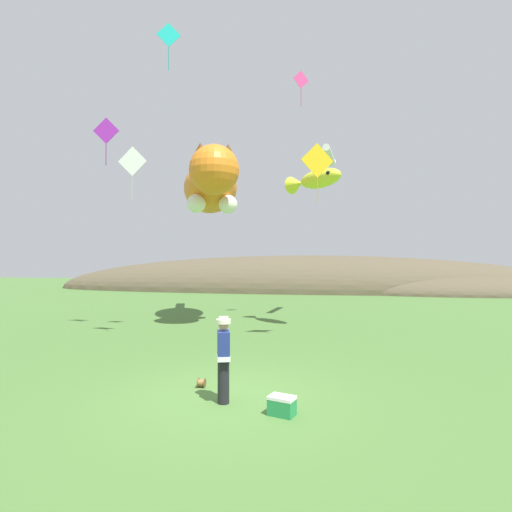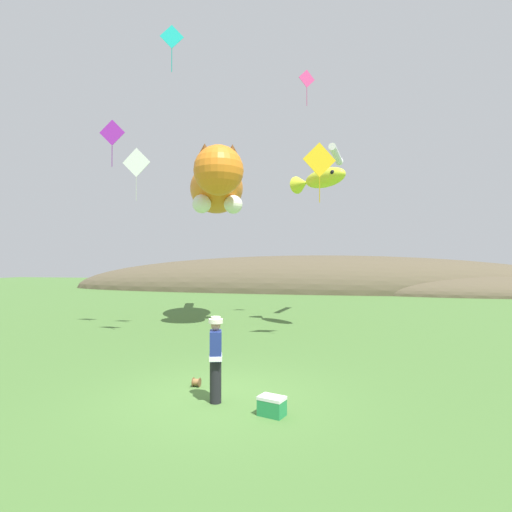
{
  "view_description": "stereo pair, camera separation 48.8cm",
  "coord_description": "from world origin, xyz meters",
  "px_view_note": "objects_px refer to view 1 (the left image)",
  "views": [
    {
      "loc": [
        2.08,
        -8.3,
        2.89
      ],
      "look_at": [
        0.0,
        4.0,
        3.1
      ],
      "focal_mm": 28.0,
      "sensor_mm": 36.0,
      "label": 1
    },
    {
      "loc": [
        2.56,
        -8.21,
        2.89
      ],
      "look_at": [
        0.0,
        4.0,
        3.1
      ],
      "focal_mm": 28.0,
      "sensor_mm": 36.0,
      "label": 2
    }
  ],
  "objects_px": {
    "kite_giant_cat": "(211,187)",
    "kite_diamond_gold": "(317,161)",
    "kite_spool": "(201,383)",
    "kite_diamond_pink": "(301,80)",
    "festival_attendant": "(223,357)",
    "kite_diamond_white": "(132,162)",
    "kite_fish_windsock": "(315,180)",
    "kite_tube_streamer": "(329,155)",
    "kite_diamond_violet": "(106,131)",
    "kite_diamond_teal": "(169,36)",
    "picnic_cooler": "(282,406)"
  },
  "relations": [
    {
      "from": "festival_attendant",
      "to": "kite_giant_cat",
      "type": "distance_m",
      "value": 12.79
    },
    {
      "from": "kite_giant_cat",
      "to": "kite_fish_windsock",
      "type": "bearing_deg",
      "value": -14.42
    },
    {
      "from": "kite_fish_windsock",
      "to": "kite_tube_streamer",
      "type": "distance_m",
      "value": 4.17
    },
    {
      "from": "kite_spool",
      "to": "kite_diamond_pink",
      "type": "height_order",
      "value": "kite_diamond_pink"
    },
    {
      "from": "kite_tube_streamer",
      "to": "kite_diamond_pink",
      "type": "bearing_deg",
      "value": -130.61
    },
    {
      "from": "kite_spool",
      "to": "kite_tube_streamer",
      "type": "distance_m",
      "value": 15.22
    },
    {
      "from": "kite_giant_cat",
      "to": "kite_fish_windsock",
      "type": "distance_m",
      "value": 5.25
    },
    {
      "from": "kite_fish_windsock",
      "to": "kite_diamond_gold",
      "type": "xyz_separation_m",
      "value": [
        0.16,
        -3.28,
        -0.01
      ]
    },
    {
      "from": "kite_diamond_white",
      "to": "kite_fish_windsock",
      "type": "bearing_deg",
      "value": 29.57
    },
    {
      "from": "kite_diamond_gold",
      "to": "kite_diamond_white",
      "type": "bearing_deg",
      "value": -175.79
    },
    {
      "from": "kite_diamond_white",
      "to": "kite_diamond_teal",
      "type": "bearing_deg",
      "value": 9.73
    },
    {
      "from": "picnic_cooler",
      "to": "kite_giant_cat",
      "type": "distance_m",
      "value": 13.89
    },
    {
      "from": "festival_attendant",
      "to": "kite_tube_streamer",
      "type": "distance_m",
      "value": 15.42
    },
    {
      "from": "kite_tube_streamer",
      "to": "kite_spool",
      "type": "bearing_deg",
      "value": -104.24
    },
    {
      "from": "kite_spool",
      "to": "picnic_cooler",
      "type": "height_order",
      "value": "picnic_cooler"
    },
    {
      "from": "festival_attendant",
      "to": "kite_fish_windsock",
      "type": "bearing_deg",
      "value": 80.16
    },
    {
      "from": "kite_giant_cat",
      "to": "kite_diamond_gold",
      "type": "height_order",
      "value": "kite_giant_cat"
    },
    {
      "from": "festival_attendant",
      "to": "kite_diamond_violet",
      "type": "relative_size",
      "value": 0.88
    },
    {
      "from": "kite_fish_windsock",
      "to": "kite_diamond_gold",
      "type": "relative_size",
      "value": 1.29
    },
    {
      "from": "picnic_cooler",
      "to": "kite_spool",
      "type": "bearing_deg",
      "value": 145.74
    },
    {
      "from": "kite_tube_streamer",
      "to": "kite_diamond_gold",
      "type": "xyz_separation_m",
      "value": [
        -0.53,
        -6.87,
        -2.0
      ]
    },
    {
      "from": "kite_giant_cat",
      "to": "kite_diamond_pink",
      "type": "bearing_deg",
      "value": 8.67
    },
    {
      "from": "kite_spool",
      "to": "kite_giant_cat",
      "type": "height_order",
      "value": "kite_giant_cat"
    },
    {
      "from": "festival_attendant",
      "to": "kite_diamond_teal",
      "type": "height_order",
      "value": "kite_diamond_teal"
    },
    {
      "from": "kite_spool",
      "to": "kite_giant_cat",
      "type": "distance_m",
      "value": 12.24
    },
    {
      "from": "kite_tube_streamer",
      "to": "kite_diamond_teal",
      "type": "height_order",
      "value": "kite_diamond_teal"
    },
    {
      "from": "kite_tube_streamer",
      "to": "kite_diamond_gold",
      "type": "bearing_deg",
      "value": -94.4
    },
    {
      "from": "picnic_cooler",
      "to": "kite_diamond_violet",
      "type": "bearing_deg",
      "value": 136.57
    },
    {
      "from": "picnic_cooler",
      "to": "kite_diamond_teal",
      "type": "xyz_separation_m",
      "value": [
        -4.93,
        6.51,
        11.25
      ]
    },
    {
      "from": "kite_diamond_pink",
      "to": "kite_diamond_gold",
      "type": "distance_m",
      "value": 7.57
    },
    {
      "from": "kite_spool",
      "to": "kite_tube_streamer",
      "type": "relative_size",
      "value": 0.07
    },
    {
      "from": "kite_spool",
      "to": "kite_diamond_violet",
      "type": "relative_size",
      "value": 0.1
    },
    {
      "from": "kite_spool",
      "to": "kite_fish_windsock",
      "type": "relative_size",
      "value": 0.08
    },
    {
      "from": "kite_spool",
      "to": "kite_diamond_pink",
      "type": "relative_size",
      "value": 0.12
    },
    {
      "from": "kite_diamond_gold",
      "to": "festival_attendant",
      "type": "bearing_deg",
      "value": -106.1
    },
    {
      "from": "kite_giant_cat",
      "to": "festival_attendant",
      "type": "bearing_deg",
      "value": -72.65
    },
    {
      "from": "kite_tube_streamer",
      "to": "kite_diamond_white",
      "type": "relative_size",
      "value": 1.54
    },
    {
      "from": "picnic_cooler",
      "to": "kite_giant_cat",
      "type": "xyz_separation_m",
      "value": [
        -4.67,
        11.38,
        6.46
      ]
    },
    {
      "from": "kite_diamond_gold",
      "to": "kite_tube_streamer",
      "type": "bearing_deg",
      "value": 85.6
    },
    {
      "from": "kite_spool",
      "to": "kite_diamond_violet",
      "type": "xyz_separation_m",
      "value": [
        -6.15,
        6.36,
        8.29
      ]
    },
    {
      "from": "kite_diamond_gold",
      "to": "kite_diamond_violet",
      "type": "xyz_separation_m",
      "value": [
        -8.74,
        0.94,
        1.86
      ]
    },
    {
      "from": "kite_giant_cat",
      "to": "kite_diamond_gold",
      "type": "bearing_deg",
      "value": -41.17
    },
    {
      "from": "kite_tube_streamer",
      "to": "kite_diamond_teal",
      "type": "xyz_separation_m",
      "value": [
        -6.04,
        -7.15,
        2.9
      ]
    },
    {
      "from": "kite_spool",
      "to": "kite_diamond_pink",
      "type": "distance_m",
      "value": 16.01
    },
    {
      "from": "kite_diamond_gold",
      "to": "kite_diamond_violet",
      "type": "bearing_deg",
      "value": 173.86
    },
    {
      "from": "kite_diamond_teal",
      "to": "festival_attendant",
      "type": "bearing_deg",
      "value": -58.77
    },
    {
      "from": "kite_tube_streamer",
      "to": "festival_attendant",
      "type": "bearing_deg",
      "value": -100.12
    },
    {
      "from": "kite_giant_cat",
      "to": "kite_diamond_teal",
      "type": "xyz_separation_m",
      "value": [
        -0.26,
        -4.86,
        4.79
      ]
    },
    {
      "from": "kite_diamond_teal",
      "to": "kite_diamond_white",
      "type": "xyz_separation_m",
      "value": [
        -1.32,
        -0.23,
        -4.77
      ]
    },
    {
      "from": "kite_fish_windsock",
      "to": "kite_diamond_violet",
      "type": "distance_m",
      "value": 9.08
    }
  ]
}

